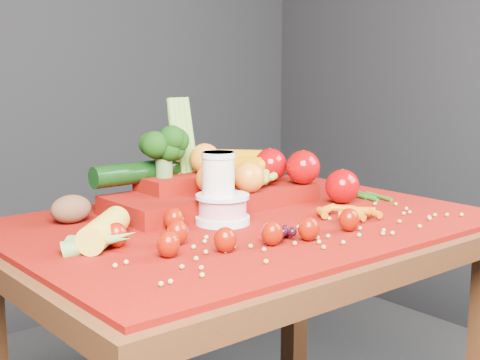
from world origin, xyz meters
TOP-DOWN VIEW (x-y plane):
  - table at (0.00, 0.00)m, footprint 1.10×0.80m
  - red_cloth at (0.00, 0.00)m, footprint 1.05×0.75m
  - milk_glass at (-0.07, 0.00)m, footprint 0.07×0.07m
  - yogurt_bowl at (-0.06, 0.00)m, footprint 0.12×0.12m
  - strawberry_scatter at (-0.16, -0.13)m, footprint 0.48×0.28m
  - dark_grape_cluster at (-0.05, -0.18)m, footprint 0.06×0.05m
  - soybean_scatter at (0.00, -0.20)m, footprint 0.84×0.24m
  - corn_ear at (-0.37, -0.01)m, footprint 0.25×0.26m
  - potato at (-0.32, 0.22)m, footprint 0.09×0.07m
  - baby_carrot_pile at (0.18, -0.13)m, footprint 0.17×0.17m
  - green_bean_pile at (0.41, -0.01)m, footprint 0.14×0.12m
  - produce_mound at (0.05, 0.15)m, footprint 0.60×0.37m

SIDE VIEW (x-z plane):
  - table at x=0.00m, z-range 0.28..1.03m
  - red_cloth at x=0.00m, z-range 0.75..0.76m
  - soybean_scatter at x=0.00m, z-range 0.76..0.77m
  - green_bean_pile at x=0.41m, z-range 0.76..0.77m
  - dark_grape_cluster at x=-0.05m, z-range 0.76..0.79m
  - baby_carrot_pile at x=0.18m, z-range 0.76..0.79m
  - corn_ear at x=-0.37m, z-range 0.76..0.81m
  - strawberry_scatter at x=-0.16m, z-range 0.76..0.82m
  - potato at x=-0.32m, z-range 0.76..0.83m
  - yogurt_bowl at x=-0.06m, z-range 0.76..0.83m
  - produce_mound at x=0.05m, z-range 0.69..0.96m
  - milk_glass at x=-0.07m, z-range 0.77..0.93m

